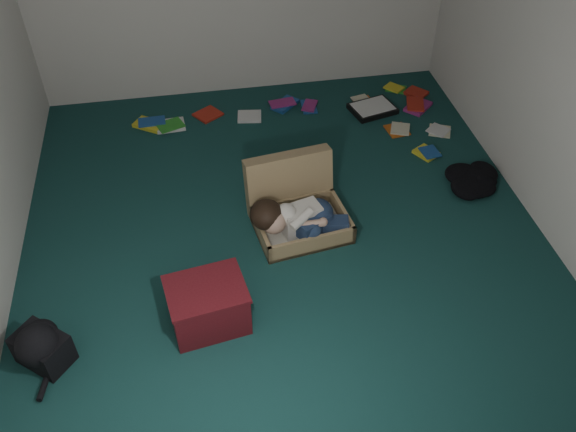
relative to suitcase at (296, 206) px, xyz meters
name	(u,v)px	position (x,y,z in m)	size (l,w,h in m)	color
floor	(285,236)	(-0.12, -0.16, -0.15)	(4.50, 4.50, 0.00)	#153E3C
wall_front	(390,407)	(-0.12, -2.41, 1.15)	(4.50, 4.50, 0.00)	silver
wall_right	(574,63)	(1.88, -0.16, 1.15)	(4.50, 4.50, 0.00)	silver
suitcase	(296,206)	(0.00, 0.00, 0.00)	(0.79, 0.77, 0.51)	tan
person	(298,218)	(-0.02, -0.18, 0.04)	(0.77, 0.37, 0.32)	silver
maroon_bin	(208,305)	(-0.77, -0.89, 0.02)	(0.57, 0.47, 0.35)	#551117
backpack	(42,348)	(-1.82, -1.00, -0.03)	(0.41, 0.33, 0.25)	black
clothing_pile	(474,178)	(1.58, 0.18, -0.09)	(0.40, 0.33, 0.13)	black
paper_tray	(373,109)	(1.04, 1.43, -0.13)	(0.48, 0.41, 0.06)	black
book_scatter	(326,115)	(0.57, 1.43, -0.14)	(2.96, 1.35, 0.02)	yellow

